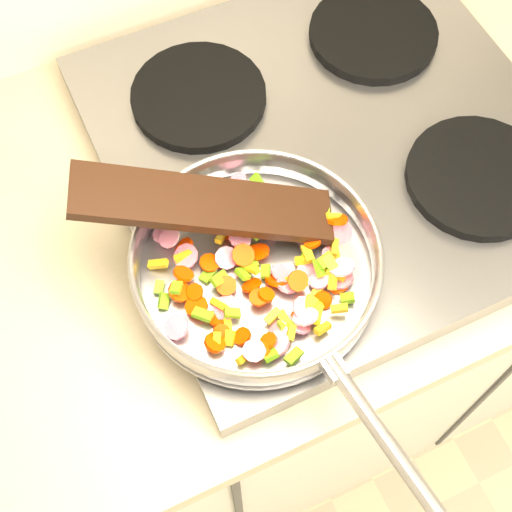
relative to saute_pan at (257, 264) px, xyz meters
name	(u,v)px	position (x,y,z in m)	size (l,w,h in m)	color
cooktop	(332,148)	(0.19, 0.15, -0.06)	(0.60, 0.60, 0.04)	#939399
grate_fl	(287,257)	(0.05, 0.01, -0.04)	(0.19, 0.19, 0.02)	black
grate_fr	(478,177)	(0.33, 0.01, -0.04)	(0.19, 0.19, 0.02)	black
grate_bl	(199,96)	(0.05, 0.29, -0.04)	(0.19, 0.19, 0.02)	black
grate_br	(373,33)	(0.33, 0.29, -0.04)	(0.19, 0.19, 0.02)	black
saute_pan	(257,264)	(0.00, 0.00, 0.00)	(0.33, 0.50, 0.05)	#9E9EA5
vegetable_heap	(262,269)	(0.00, 0.00, -0.01)	(0.27, 0.26, 0.04)	gold
wooden_spatula	(206,204)	(-0.03, 0.08, 0.04)	(0.31, 0.07, 0.01)	black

